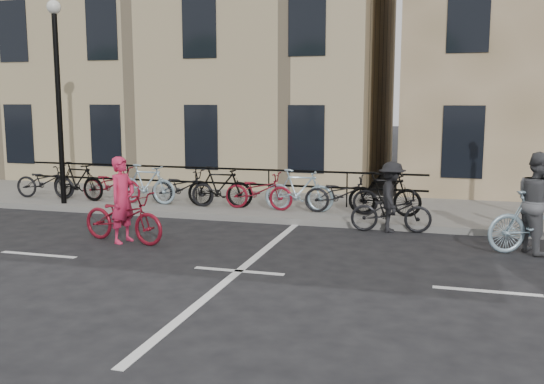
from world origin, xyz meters
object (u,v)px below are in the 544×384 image
(cyclist_pink, at_px, (123,213))
(cyclist_dark, at_px, (391,204))
(lamp_post, at_px, (57,77))
(cyclist_grey, at_px, (538,212))

(cyclist_pink, relative_size, cyclist_dark, 1.14)
(lamp_post, height_order, cyclist_grey, lamp_post)
(cyclist_grey, relative_size, cyclist_dark, 1.12)
(lamp_post, relative_size, cyclist_dark, 2.88)
(cyclist_pink, bearing_deg, cyclist_grey, -68.61)
(cyclist_grey, bearing_deg, lamp_post, 57.53)
(cyclist_grey, bearing_deg, cyclist_pink, 75.47)
(lamp_post, bearing_deg, cyclist_dark, -3.29)
(cyclist_pink, distance_m, cyclist_grey, 8.15)
(cyclist_pink, bearing_deg, lamp_post, 60.68)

